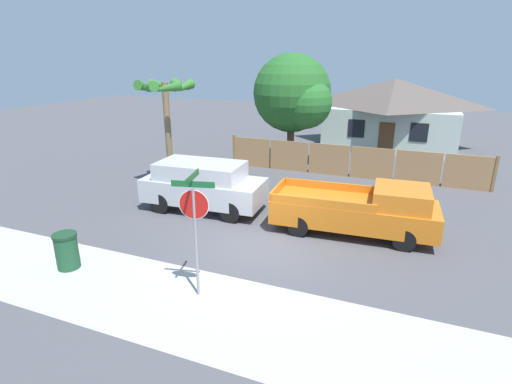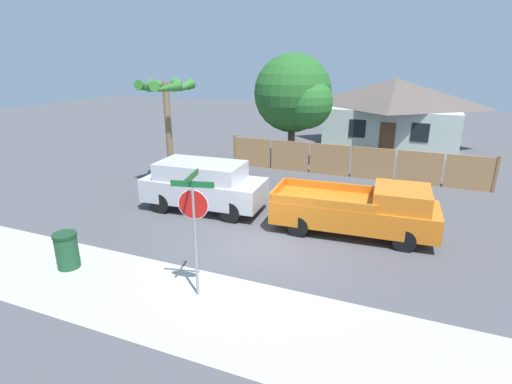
{
  "view_description": "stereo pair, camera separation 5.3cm",
  "coord_description": "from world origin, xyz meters",
  "px_view_note": "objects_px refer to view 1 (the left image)",
  "views": [
    {
      "loc": [
        4.23,
        -10.7,
        5.78
      ],
      "look_at": [
        -0.36,
        0.65,
        1.6
      ],
      "focal_mm": 28.0,
      "sensor_mm": 36.0,
      "label": 1
    },
    {
      "loc": [
        4.28,
        -10.68,
        5.78
      ],
      "look_at": [
        -0.36,
        0.65,
        1.6
      ],
      "focal_mm": 28.0,
      "sensor_mm": 36.0,
      "label": 2
    }
  ],
  "objects_px": {
    "house": "(392,111)",
    "oak_tree": "(295,95)",
    "trash_bin": "(67,251)",
    "orange_pickup": "(360,210)",
    "palm_tree": "(166,96)",
    "stop_sign": "(194,214)",
    "red_suv": "(203,184)"
  },
  "relations": [
    {
      "from": "red_suv",
      "to": "stop_sign",
      "type": "xyz_separation_m",
      "value": [
        2.8,
        -5.34,
        1.17
      ]
    },
    {
      "from": "trash_bin",
      "to": "house",
      "type": "bearing_deg",
      "value": 71.16
    },
    {
      "from": "palm_tree",
      "to": "red_suv",
      "type": "height_order",
      "value": "palm_tree"
    },
    {
      "from": "palm_tree",
      "to": "trash_bin",
      "type": "bearing_deg",
      "value": -79.18
    },
    {
      "from": "palm_tree",
      "to": "orange_pickup",
      "type": "relative_size",
      "value": 0.87
    },
    {
      "from": "stop_sign",
      "to": "trash_bin",
      "type": "height_order",
      "value": "stop_sign"
    },
    {
      "from": "palm_tree",
      "to": "trash_bin",
      "type": "distance_m",
      "value": 8.39
    },
    {
      "from": "red_suv",
      "to": "trash_bin",
      "type": "xyz_separation_m",
      "value": [
        -1.35,
        -5.53,
        -0.5
      ]
    },
    {
      "from": "palm_tree",
      "to": "stop_sign",
      "type": "xyz_separation_m",
      "value": [
        5.57,
        -7.26,
        -1.92
      ]
    },
    {
      "from": "oak_tree",
      "to": "palm_tree",
      "type": "relative_size",
      "value": 1.23
    },
    {
      "from": "house",
      "to": "stop_sign",
      "type": "relative_size",
      "value": 2.7
    },
    {
      "from": "oak_tree",
      "to": "red_suv",
      "type": "xyz_separation_m",
      "value": [
        -1.15,
        -8.22,
        -2.74
      ]
    },
    {
      "from": "orange_pickup",
      "to": "trash_bin",
      "type": "relative_size",
      "value": 5.22
    },
    {
      "from": "house",
      "to": "oak_tree",
      "type": "xyz_separation_m",
      "value": [
        -4.65,
        -7.2,
        1.49
      ]
    },
    {
      "from": "stop_sign",
      "to": "oak_tree",
      "type": "bearing_deg",
      "value": 84.04
    },
    {
      "from": "orange_pickup",
      "to": "house",
      "type": "bearing_deg",
      "value": 87.47
    },
    {
      "from": "orange_pickup",
      "to": "stop_sign",
      "type": "distance_m",
      "value": 6.39
    },
    {
      "from": "oak_tree",
      "to": "orange_pickup",
      "type": "bearing_deg",
      "value": -59.28
    },
    {
      "from": "house",
      "to": "stop_sign",
      "type": "bearing_deg",
      "value": -98.22
    },
    {
      "from": "oak_tree",
      "to": "stop_sign",
      "type": "bearing_deg",
      "value": -83.06
    },
    {
      "from": "palm_tree",
      "to": "orange_pickup",
      "type": "height_order",
      "value": "palm_tree"
    },
    {
      "from": "oak_tree",
      "to": "red_suv",
      "type": "distance_m",
      "value": 8.74
    },
    {
      "from": "trash_bin",
      "to": "red_suv",
      "type": "bearing_deg",
      "value": 76.29
    },
    {
      "from": "palm_tree",
      "to": "stop_sign",
      "type": "bearing_deg",
      "value": -52.48
    },
    {
      "from": "house",
      "to": "trash_bin",
      "type": "height_order",
      "value": "house"
    },
    {
      "from": "palm_tree",
      "to": "red_suv",
      "type": "relative_size",
      "value": 1.01
    },
    {
      "from": "orange_pickup",
      "to": "stop_sign",
      "type": "relative_size",
      "value": 1.72
    },
    {
      "from": "house",
      "to": "orange_pickup",
      "type": "height_order",
      "value": "house"
    },
    {
      "from": "red_suv",
      "to": "trash_bin",
      "type": "relative_size",
      "value": 4.53
    },
    {
      "from": "oak_tree",
      "to": "red_suv",
      "type": "relative_size",
      "value": 1.24
    },
    {
      "from": "palm_tree",
      "to": "trash_bin",
      "type": "xyz_separation_m",
      "value": [
        1.42,
        -7.45,
        -3.6
      ]
    },
    {
      "from": "house",
      "to": "red_suv",
      "type": "relative_size",
      "value": 1.81
    }
  ]
}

